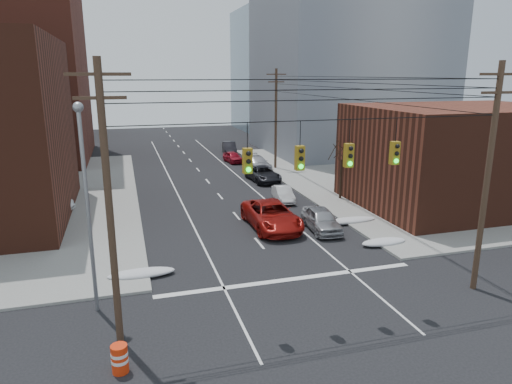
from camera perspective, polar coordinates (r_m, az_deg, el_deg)
ground at (r=19.13m, az=11.39°, el=-18.73°), size 160.00×160.00×0.00m
sidewalk_ne at (r=54.79m, az=23.59°, el=2.43°), size 40.00×40.00×0.15m
building_brick_far at (r=89.98m, az=-28.40°, el=10.00°), size 22.00×18.00×12.00m
building_office at (r=65.27m, az=11.35°, el=16.08°), size 22.00×20.00×25.00m
building_glass at (r=89.85m, az=4.60°, el=14.85°), size 20.00×18.00×22.00m
building_storefront at (r=40.11m, az=24.14°, el=4.06°), size 16.00×12.00×8.00m
utility_pole_left at (r=17.64m, az=-17.91°, el=-1.36°), size 2.20×0.28×11.00m
utility_pole_right at (r=24.03m, az=26.97°, el=1.85°), size 2.20×0.28×11.00m
utility_pole_far at (r=50.93m, az=2.50°, el=9.30°), size 2.20×0.28×11.00m
traffic_signals at (r=19.02m, az=8.60°, el=4.57°), size 17.00×0.42×2.02m
street_light at (r=20.67m, az=-20.46°, el=-0.01°), size 0.44×0.44×9.32m
bare_tree at (r=39.06m, az=10.57°, el=2.33°), size 2.09×2.20×4.93m
snow_nw at (r=25.17m, az=-14.12°, el=-9.83°), size 3.50×1.08×0.42m
snow_ne at (r=29.81m, az=15.68°, el=-6.04°), size 3.00×1.08×0.42m
snow_east_far at (r=33.48m, az=11.65°, el=-3.52°), size 4.00×1.08×0.42m
red_pickup at (r=31.70m, az=1.94°, el=-2.93°), size 3.05×6.52×1.80m
parked_car_a at (r=31.51m, az=8.18°, el=-3.41°), size 2.22×4.72×1.56m
parked_car_b at (r=38.46m, az=3.42°, el=-0.24°), size 1.78×3.92×1.25m
parked_car_c at (r=45.58m, az=0.89°, el=2.28°), size 2.74×5.45×1.48m
parked_car_d at (r=51.22m, az=0.12°, el=3.66°), size 2.49×5.37×1.52m
parked_car_e at (r=55.50m, az=-2.91°, el=4.38°), size 2.05×4.04×1.32m
parked_car_f at (r=62.03m, az=-3.38°, el=5.56°), size 2.24×4.88×1.55m
lot_car_a at (r=38.21m, az=-25.36°, el=-1.28°), size 4.97×3.05×1.55m
lot_car_b at (r=39.27m, az=-26.27°, el=-0.99°), size 5.97×3.75×1.54m
lot_car_d at (r=43.77m, az=-28.81°, el=-0.01°), size 4.01×2.59×1.27m
construction_barrel at (r=18.01m, az=-16.67°, el=-19.30°), size 0.79×0.79×1.07m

